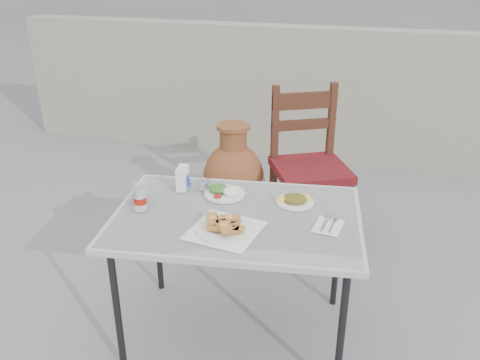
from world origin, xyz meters
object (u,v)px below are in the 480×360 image
(salad_chopped_plate, at_px, (295,200))
(soda_can, at_px, (140,199))
(chair, at_px, (309,165))
(condiment_caddy, at_px, (207,186))
(cola_glass, at_px, (140,194))
(cafe_table, at_px, (237,223))
(terracotta_urn, at_px, (233,181))
(salad_rice_plate, at_px, (224,192))
(pide_plate, at_px, (225,225))
(napkin_holder, at_px, (183,178))

(salad_chopped_plate, bearing_deg, soda_can, -158.26)
(salad_chopped_plate, xyz_separation_m, chair, (-0.07, 0.88, -0.18))
(condiment_caddy, bearing_deg, cola_glass, -141.34)
(cafe_table, relative_size, terracotta_urn, 1.64)
(cafe_table, distance_m, salad_rice_plate, 0.22)
(pide_plate, relative_size, terracotta_urn, 0.43)
(soda_can, bearing_deg, terracotta_urn, 84.81)
(chair, bearing_deg, condiment_caddy, -142.11)
(salad_chopped_plate, distance_m, chair, 0.90)
(cafe_table, bearing_deg, salad_chopped_plate, 39.02)
(condiment_caddy, bearing_deg, pide_plate, -59.85)
(pide_plate, xyz_separation_m, terracotta_urn, (-0.34, 1.23, -0.37))
(pide_plate, distance_m, napkin_holder, 0.48)
(pide_plate, distance_m, soda_can, 0.45)
(napkin_holder, relative_size, chair, 0.11)
(cafe_table, bearing_deg, terracotta_urn, 107.71)
(cafe_table, height_order, condiment_caddy, condiment_caddy)
(chair, bearing_deg, salad_rice_plate, -135.47)
(salad_rice_plate, bearing_deg, condiment_caddy, 161.98)
(salad_chopped_plate, bearing_deg, salad_rice_plate, -177.75)
(soda_can, relative_size, napkin_holder, 0.93)
(napkin_holder, height_order, condiment_caddy, napkin_holder)
(pide_plate, height_order, cola_glass, cola_glass)
(chair, bearing_deg, pide_plate, -125.78)
(chair, bearing_deg, soda_can, -145.74)
(pide_plate, height_order, chair, chair)
(salad_rice_plate, bearing_deg, cafe_table, -56.58)
(pide_plate, distance_m, condiment_caddy, 0.43)
(cafe_table, xyz_separation_m, cola_glass, (-0.49, -0.00, 0.09))
(salad_rice_plate, relative_size, chair, 0.20)
(salad_rice_plate, height_order, terracotta_urn, terracotta_urn)
(salad_chopped_plate, distance_m, condiment_caddy, 0.46)
(salad_chopped_plate, height_order, chair, chair)
(cafe_table, height_order, salad_chopped_plate, salad_chopped_plate)
(pide_plate, xyz_separation_m, condiment_caddy, (-0.21, 0.37, -0.01))
(napkin_holder, distance_m, chair, 1.04)
(salad_rice_plate, bearing_deg, cola_glass, -154.18)
(soda_can, bearing_deg, salad_chopped_plate, 21.74)
(salad_chopped_plate, distance_m, terracotta_urn, 1.11)
(cafe_table, height_order, cola_glass, cola_glass)
(salad_rice_plate, distance_m, soda_can, 0.42)
(pide_plate, bearing_deg, soda_can, 170.11)
(salad_rice_plate, height_order, condiment_caddy, condiment_caddy)
(napkin_holder, distance_m, condiment_caddy, 0.13)
(salad_rice_plate, distance_m, salad_chopped_plate, 0.36)
(pide_plate, relative_size, salad_rice_plate, 1.63)
(chair, distance_m, terracotta_urn, 0.55)
(salad_chopped_plate, bearing_deg, napkin_holder, -179.74)
(salad_rice_plate, xyz_separation_m, napkin_holder, (-0.22, 0.01, 0.04))
(condiment_caddy, bearing_deg, cafe_table, -43.75)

